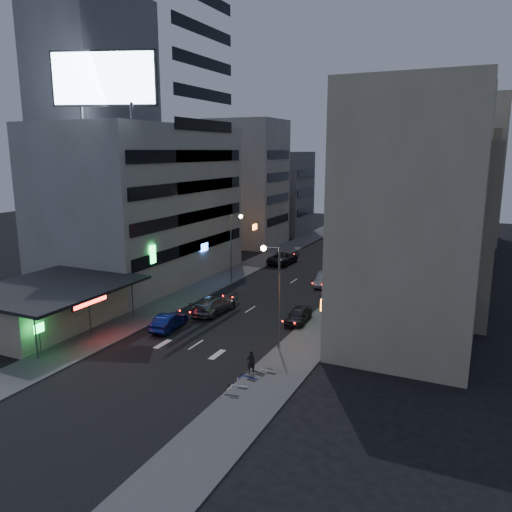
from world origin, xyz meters
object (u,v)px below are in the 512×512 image
Objects in this scene: parked_car_right_near at (299,315)px; parked_car_right_far at (337,268)px; parked_car_right_mid at (324,279)px; person at (251,362)px; parked_car_left at (283,258)px; scooter_blue at (259,372)px; scooter_silver_b at (277,364)px; road_car_silver at (214,305)px; road_car_blue at (169,321)px; scooter_silver_a at (249,379)px; scooter_black_a at (240,388)px; scooter_black_b at (266,367)px.

parked_car_right_far is at bearing 92.73° from parked_car_right_near.
parked_car_right_mid is 2.80× the size of person.
parked_car_left reaches higher than parked_car_right_near.
parked_car_left reaches higher than scooter_blue.
parked_car_right_far is 2.69× the size of scooter_silver_b.
road_car_silver is (1.95, -22.47, 0.01)m from parked_car_left.
road_car_blue is at bearing 68.91° from scooter_silver_b.
parked_car_right_mid is 2.59× the size of scooter_silver_a.
scooter_black_a is at bearing -88.63° from parked_car_right_mid.
road_car_blue is (-7.90, -19.44, -0.03)m from parked_car_right_mid.
parked_car_left is 1.17× the size of parked_car_right_far.
parked_car_left is at bearing 157.26° from parked_car_right_far.
road_car_blue is at bearing 93.68° from parked_car_left.
scooter_silver_a reaches higher than scooter_black_a.
person is at bearing -92.19° from parked_car_right_far.
parked_car_right_far is (-0.32, 6.30, -0.03)m from parked_car_right_mid.
scooter_silver_b is at bearing -80.75° from parked_car_right_near.
scooter_silver_b is (10.65, -9.74, -0.13)m from road_car_silver.
parked_car_right_near is at bearing -87.80° from parked_car_right_mid.
scooter_black_a is at bearing 63.78° from person.
parked_car_left is 36.93m from scooter_silver_a.
scooter_blue is (1.62, -12.08, -0.03)m from parked_car_right_near.
person is 1.01× the size of scooter_black_a.
person reaches higher than parked_car_left.
parked_car_right_mid is at bearing 21.86° from scooter_black_b.
road_car_silver is (1.27, 5.56, 0.09)m from road_car_blue.
scooter_blue reaches higher than scooter_silver_b.
parked_car_right_far is (-2.02, 19.42, 0.00)m from parked_car_right_near.
scooter_blue is at bearing -16.99° from scooter_silver_a.
parked_car_right_near is at bearing -126.16° from person.
parked_car_right_near is at bearing -152.37° from road_car_blue.
scooter_blue is at bearing -87.68° from parked_car_right_mid.
road_car_blue is at bearing 72.76° from scooter_blue.
parked_car_right_near is 2.38× the size of scooter_silver_a.
road_car_silver is at bearing -178.04° from parked_car_right_near.
scooter_silver_b is at bearing 154.96° from road_car_blue.
parked_car_right_far is at bearing 6.50° from scooter_silver_b.
parked_car_right_far reaches higher than scooter_blue.
scooter_silver_b is (0.83, 4.17, 0.07)m from scooter_black_a.
parked_car_left is 38.24m from scooter_black_a.
person is at bearing 11.70° from scooter_silver_a.
parked_car_right_mid is 2.46× the size of scooter_blue.
road_car_blue is 11.47m from person.
parked_car_right_far is 30.23m from scooter_silver_b.
scooter_silver_a is at bearing -10.02° from scooter_black_a.
parked_car_right_mid is 24.60m from person.
parked_car_left is 3.20× the size of scooter_black_b.
parked_car_left is 3.59× the size of scooter_black_a.
scooter_silver_a is 0.95× the size of scooter_silver_b.
road_car_blue is 13.09m from scooter_silver_a.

